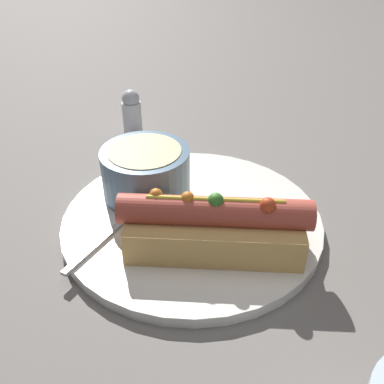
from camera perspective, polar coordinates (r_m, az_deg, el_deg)
name	(u,v)px	position (r m, az deg, el deg)	size (l,w,h in m)	color
ground_plane	(192,225)	(0.50, 0.00, -4.24)	(4.00, 4.00, 0.00)	slate
dinner_plate	(192,221)	(0.50, 0.00, -3.69)	(0.28, 0.28, 0.01)	white
hot_dog	(214,226)	(0.44, 2.84, -4.38)	(0.18, 0.14, 0.07)	tan
soup_bowl	(146,170)	(0.51, -5.90, 2.74)	(0.10, 0.10, 0.06)	slate
spoon	(131,212)	(0.50, -7.73, -2.59)	(0.12, 0.10, 0.01)	#B7B7BC
salt_shaker	(132,112)	(0.68, -7.66, 10.08)	(0.03, 0.03, 0.07)	silver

